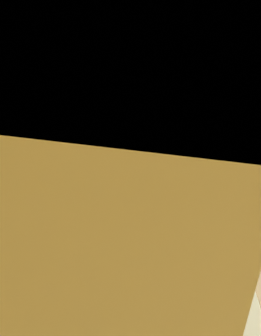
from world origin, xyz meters
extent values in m
cube|color=#E1CE7E|center=(0.00, 1.51, 1.29)|extent=(3.73, 0.12, 2.58)
cube|color=#E5C874|center=(-0.43, 1.14, 0.44)|extent=(2.71, 0.62, 0.88)
cube|color=white|center=(-0.43, 1.14, 0.89)|extent=(2.74, 0.65, 0.02)
cube|color=#332819|center=(-0.43, 0.83, 0.44)|extent=(0.01, 0.01, 0.81)
cube|color=#332819|center=(0.03, 0.83, 0.44)|extent=(0.01, 0.01, 0.81)
cube|color=#332819|center=(0.48, 0.83, 0.44)|extent=(0.01, 0.01, 0.81)
cube|color=black|center=(1.27, 1.14, 0.45)|extent=(0.66, 0.62, 0.90)
cube|color=black|center=(1.27, 0.82, 0.40)|extent=(0.51, 0.01, 0.49)
cube|color=black|center=(1.27, 1.14, 0.91)|extent=(0.62, 0.59, 0.02)
cube|color=black|center=(1.27, 1.43, 0.99)|extent=(0.62, 0.04, 0.18)
cylinder|color=#38383D|center=(1.12, 1.03, 0.92)|extent=(0.11, 0.11, 0.01)
cylinder|color=#38383D|center=(1.41, 1.03, 0.92)|extent=(0.11, 0.11, 0.01)
cylinder|color=#38383D|center=(1.12, 1.25, 0.92)|extent=(0.11, 0.11, 0.01)
cylinder|color=#38383D|center=(1.41, 1.25, 0.92)|extent=(0.11, 0.11, 0.01)
cube|color=white|center=(0.52, 1.16, 1.06)|extent=(0.48, 0.36, 0.32)
cube|color=black|center=(0.48, 0.97, 1.06)|extent=(0.30, 0.01, 0.22)
cube|color=#2D2D33|center=(0.70, 0.97, 1.06)|extent=(0.09, 0.01, 0.22)
cylinder|color=gold|center=(0.04, 1.07, 0.92)|extent=(0.18, 0.18, 0.04)
cylinder|color=gold|center=(0.04, 1.07, 0.93)|extent=(0.14, 0.14, 0.02)
cylinder|color=red|center=(-0.75, 1.07, 0.96)|extent=(0.14, 0.14, 0.13)
cylinder|color=black|center=(-0.75, 1.07, 1.04)|extent=(0.04, 0.04, 0.02)
cylinder|color=red|center=(-0.68, 1.07, 0.99)|extent=(0.09, 0.02, 0.05)
camera|label=1|loc=(-1.41, 1.15, 1.74)|focal=36.33mm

